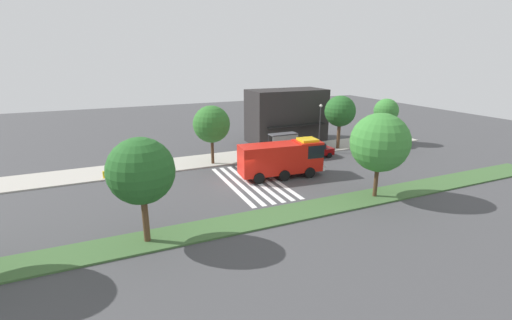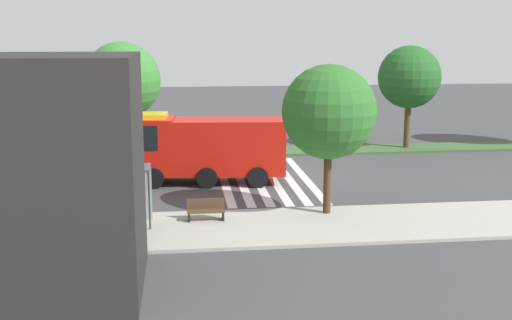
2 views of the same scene
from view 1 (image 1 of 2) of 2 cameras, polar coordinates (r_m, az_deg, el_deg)
The scene contains 17 objects.
ground_plane at distance 34.20m, azimuth -2.48°, elevation -3.89°, with size 120.00×120.00×0.00m, color #424244.
sidewalk at distance 42.08m, azimuth -6.88°, elevation 0.04°, with size 60.00×5.05×0.14m, color #ADA89E.
median_strip at distance 27.64m, azimuth 3.50°, elevation -8.88°, with size 60.00×3.00×0.14m, color #3D6033.
crosswalk at distance 34.65m, azimuth -0.52°, elevation -3.59°, with size 4.95×11.28×0.01m.
fire_truck at distance 35.80m, azimuth 4.48°, elevation 0.43°, with size 8.78×3.35×3.77m.
parked_car_west at distance 43.38m, azimuth 9.40°, elevation 1.57°, with size 4.40×2.10×1.76m.
parked_car_mid at distance 50.77m, azimuth 20.77°, elevation 2.88°, with size 4.61×2.08×1.72m.
bus_stop_shelter at distance 43.95m, azimuth 4.55°, elevation 3.26°, with size 3.50×1.40×2.46m.
bench_near_shelter at distance 42.57m, azimuth -0.24°, elevation 1.08°, with size 1.60×0.50×0.90m.
street_lamp at distance 45.21m, azimuth 10.23°, elevation 5.73°, with size 0.36×0.36×5.95m.
storefront_building at distance 50.73m, azimuth 4.88°, elevation 7.08°, with size 10.73×6.17×7.32m.
sidewalk_tree_far_west at distance 39.46m, azimuth -7.14°, elevation 5.71°, with size 4.08×4.08×6.52m.
sidewalk_tree_west at distance 47.18m, azimuth 13.33°, elevation 7.60°, with size 3.96×3.96×6.84m.
sidewalk_tree_center at distance 52.22m, azimuth 20.14°, elevation 7.39°, with size 3.32×3.32×6.09m.
median_tree_west at distance 23.26m, azimuth -17.96°, elevation -1.73°, with size 4.24×4.24×6.95m.
median_tree_center at distance 31.33m, azimuth 19.24°, elevation 2.65°, with size 4.94×4.94×7.24m.
fire_hydrant at distance 38.39m, azimuth -23.17°, elevation -2.18°, with size 0.28×0.28×0.70m, color gold.
Camera 1 is at (-11.62, -29.88, 11.89)m, focal length 24.95 mm.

